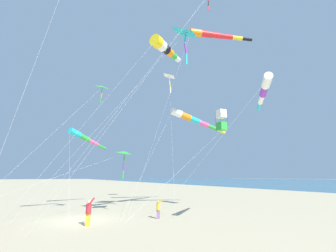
# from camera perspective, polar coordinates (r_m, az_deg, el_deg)

# --- Properties ---
(ground_plane) EXTENTS (600.00, 600.00, 0.00)m
(ground_plane) POSITION_cam_1_polar(r_m,az_deg,el_deg) (18.33, -21.16, -21.14)
(ground_plane) COLOR #C6B58C
(person_adult_flyer) EXTENTS (0.57, 0.48, 1.69)m
(person_adult_flyer) POSITION_cam_1_polar(r_m,az_deg,el_deg) (15.96, -19.24, -19.33)
(person_adult_flyer) COLOR gold
(person_adult_flyer) RESTS_ON ground_plane
(person_child_green_jacket) EXTENTS (0.51, 0.48, 1.41)m
(person_child_green_jacket) POSITION_cam_1_polar(r_m,az_deg,el_deg) (17.69, -2.41, -19.74)
(person_child_green_jacket) COLOR #8E6B9E
(person_child_green_jacket) RESTS_ON ground_plane
(kite_windsock_purple_drifting) EXTENTS (11.29, 3.41, 13.10)m
(kite_windsock_purple_drifting) POSITION_cam_1_polar(r_m,az_deg,el_deg) (18.38, -1.04, 19.02)
(kite_windsock_purple_drifting) COLOR yellow
(kite_windsock_purple_drifting) RESTS_ON ground_plane
(kite_delta_green_low_center) EXTENTS (8.29, 2.37, 10.46)m
(kite_delta_green_low_center) POSITION_cam_1_polar(r_m,az_deg,el_deg) (19.92, -16.31, 9.16)
(kite_delta_green_low_center) COLOR green
(kite_delta_green_low_center) RESTS_ON ground_plane
(kite_windsock_magenta_far_left) EXTENTS (12.66, 4.35, 10.07)m
(kite_windsock_magenta_far_left) POSITION_cam_1_polar(r_m,az_deg,el_deg) (24.52, 5.97, 1.77)
(kite_windsock_magenta_far_left) COLOR white
(kite_windsock_magenta_far_left) RESTS_ON ground_plane
(kite_delta_yellow_midlevel) EXTENTS (5.57, 10.23, 16.26)m
(kite_delta_yellow_midlevel) POSITION_cam_1_polar(r_m,az_deg,el_deg) (30.80, 0.37, 12.34)
(kite_delta_yellow_midlevel) COLOR white
(kite_delta_yellow_midlevel) RESTS_ON ground_plane
(kite_windsock_long_streamer_left) EXTENTS (4.67, 11.31, 8.08)m
(kite_windsock_long_streamer_left) POSITION_cam_1_polar(r_m,az_deg,el_deg) (27.04, -20.36, -2.68)
(kite_windsock_long_streamer_left) COLOR #1EB7C6
(kite_windsock_long_streamer_left) RESTS_ON ground_plane
(kite_box_teal_far_right) EXTENTS (10.53, 2.11, 9.50)m
(kite_box_teal_far_right) POSITION_cam_1_polar(r_m,az_deg,el_deg) (23.20, 13.22, 1.43)
(kite_box_teal_far_right) COLOR white
(kite_box_teal_far_right) RESTS_ON ground_plane
(kite_windsock_checkered_midright) EXTENTS (7.91, 6.27, 8.94)m
(kite_windsock_checkered_midright) POSITION_cam_1_polar(r_m,az_deg,el_deg) (16.12, 22.92, 8.31)
(kite_windsock_checkered_midright) COLOR white
(kite_windsock_checkered_midright) RESTS_ON ground_plane
(kite_delta_long_streamer_right) EXTENTS (12.16, 4.70, 15.33)m
(kite_delta_long_streamer_right) POSITION_cam_1_polar(r_m,az_deg,el_deg) (20.72, 4.43, 22.31)
(kite_delta_long_streamer_right) COLOR #1EB7C6
(kite_delta_long_streamer_right) RESTS_ON ground_plane
(kite_windsock_white_trailing) EXTENTS (12.53, 2.61, 17.77)m
(kite_windsock_white_trailing) POSITION_cam_1_polar(r_m,az_deg,el_deg) (26.03, 11.30, 21.42)
(kite_windsock_white_trailing) COLOR orange
(kite_windsock_white_trailing) RESTS_ON ground_plane
(kite_delta_black_fish_shape) EXTENTS (14.08, 1.95, 5.30)m
(kite_delta_black_fish_shape) POSITION_cam_1_polar(r_m,az_deg,el_deg) (20.65, -10.88, -6.76)
(kite_delta_black_fish_shape) COLOR green
(kite_delta_black_fish_shape) RESTS_ON ground_plane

